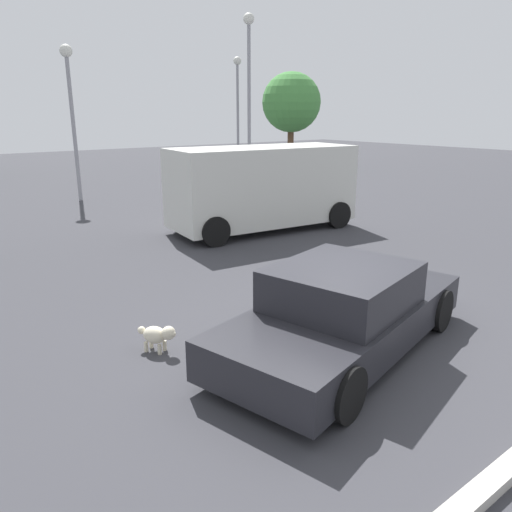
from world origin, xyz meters
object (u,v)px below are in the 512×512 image
Objects in this scene: sedan_foreground at (343,312)px; light_post_near at (249,75)px; van_white at (263,186)px; light_post_mid at (238,94)px; dog at (158,335)px; light_post_far at (70,95)px.

sedan_foreground is 0.67× the size of light_post_near.
van_white is 15.50m from light_post_mid.
van_white is at bearing -124.18° from light_post_near.
light_post_near is at bearing 107.09° from dog.
light_post_mid is (12.03, 19.19, 3.63)m from sedan_foreground.
light_post_near is at bearing -117.72° from van_white.
light_post_mid reaches higher than sedan_foreground.
sedan_foreground is 14.86m from light_post_far.
light_post_mid is (14.10, 17.67, 3.94)m from dog.
light_post_near reaches higher than light_post_mid.
light_post_near is (7.91, 12.66, 4.10)m from sedan_foreground.
van_white reaches higher than sedan_foreground.
dog is (-2.07, 1.52, -0.32)m from sedan_foreground.
sedan_foreground is 15.48m from light_post_near.
light_post_near is 1.13× the size of light_post_mid.
dog is 22.95m from light_post_mid.
dog is at bearing 130.04° from sedan_foreground.
dog is 0.09× the size of light_post_mid.
dog is 7.66m from van_white.
dog is 15.60m from light_post_near.
light_post_far is (-6.66, 1.79, -0.86)m from light_post_near.
dog is at bearing -128.58° from light_post_mid.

